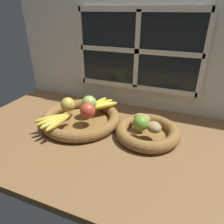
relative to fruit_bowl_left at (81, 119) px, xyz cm
name	(u,v)px	position (x,y,z in cm)	size (l,w,h in cm)	color
ground_plane	(117,133)	(19.08, 0.23, -3.87)	(140.00, 90.00, 3.00)	brown
back_wall	(138,56)	(19.08, 30.00, 25.51)	(140.00, 4.60, 55.00)	silver
fruit_bowl_left	(81,119)	(0.00, 0.00, 0.00)	(38.26, 38.26, 5.12)	brown
fruit_bowl_right	(147,132)	(33.00, 0.00, 0.02)	(27.96, 27.96, 5.12)	brown
apple_green_back	(89,103)	(2.30, 5.33, 6.46)	(7.43, 7.43, 7.43)	#99B74C
apple_red_right	(88,111)	(5.38, -2.03, 6.30)	(7.11, 7.11, 7.11)	#CC422D
apple_golden_left	(68,105)	(-6.59, 0.21, 6.29)	(7.08, 7.08, 7.08)	gold
banana_bunch_front	(56,120)	(-5.59, -11.71, 4.08)	(13.26, 17.05, 2.67)	gold
banana_bunch_back	(101,104)	(6.24, 10.47, 4.15)	(12.42, 16.32, 2.82)	yellow
potato_oblong	(142,118)	(29.66, 2.60, 4.82)	(7.78, 5.31, 4.16)	#A38451
potato_small	(154,127)	(35.97, -2.97, 4.94)	(6.86, 5.79, 4.39)	#A38451
lime_near	(141,123)	(30.60, -3.60, 6.00)	(6.51, 6.51, 6.51)	#6B9E33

